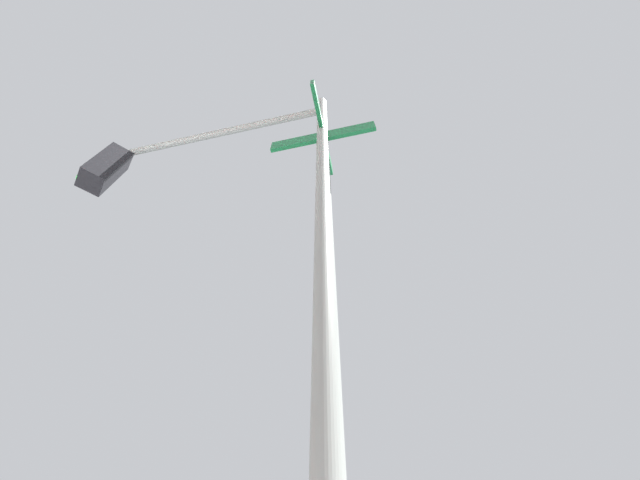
% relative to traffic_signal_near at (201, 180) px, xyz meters
% --- Properties ---
extents(traffic_signal_near, '(2.63, 2.48, 6.43)m').
position_rel_traffic_signal_near_xyz_m(traffic_signal_near, '(0.00, 0.00, 0.00)').
color(traffic_signal_near, slate).
rests_on(traffic_signal_near, ground_plane).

